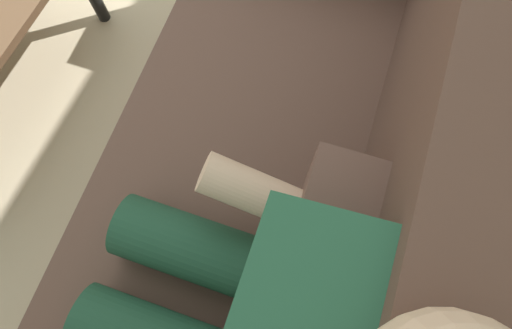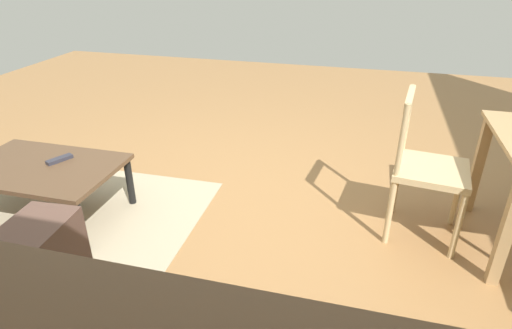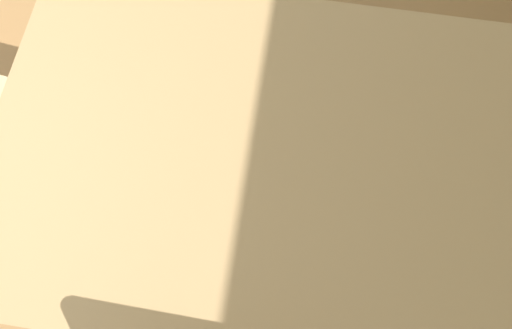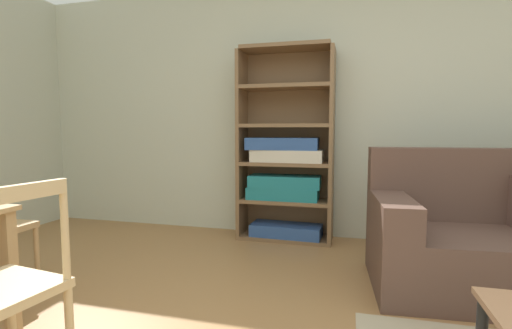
% 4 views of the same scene
% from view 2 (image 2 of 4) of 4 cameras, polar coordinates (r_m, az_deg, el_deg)
% --- Properties ---
extents(ground_plane, '(8.83, 8.83, 0.00)m').
position_cam_2_polar(ground_plane, '(2.92, -3.09, -7.31)').
color(ground_plane, '#9E7042').
extents(coffee_table, '(0.99, 0.65, 0.38)m').
position_cam_2_polar(coffee_table, '(3.11, -26.80, -0.90)').
color(coffee_table, brown).
rests_on(coffee_table, ground_plane).
extents(tv_remote, '(0.12, 0.17, 0.02)m').
position_cam_2_polar(tv_remote, '(3.10, -24.88, 0.63)').
color(tv_remote, '#2D2D38').
rests_on(tv_remote, coffee_table).
extents(dining_chair_facing_couch, '(0.47, 0.47, 0.91)m').
position_cam_2_polar(dining_chair_facing_couch, '(2.75, 21.90, -0.57)').
color(dining_chair_facing_couch, '#D1B27F').
rests_on(dining_chair_facing_couch, ground_plane).
extents(area_rug, '(2.02, 1.42, 0.01)m').
position_cam_2_polar(area_rug, '(3.27, -25.60, -6.08)').
color(area_rug, tan).
rests_on(area_rug, ground_plane).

